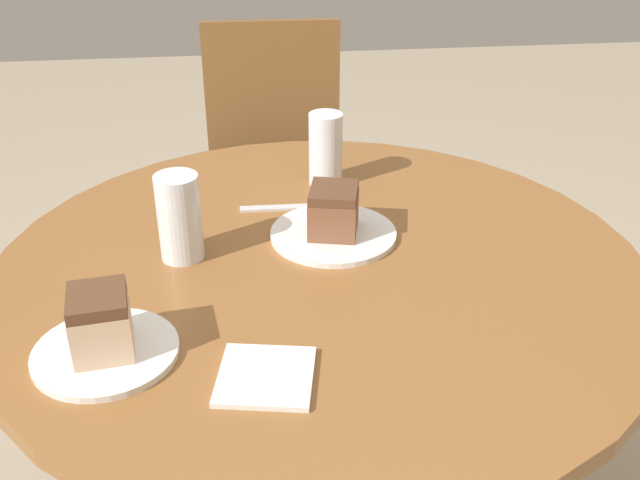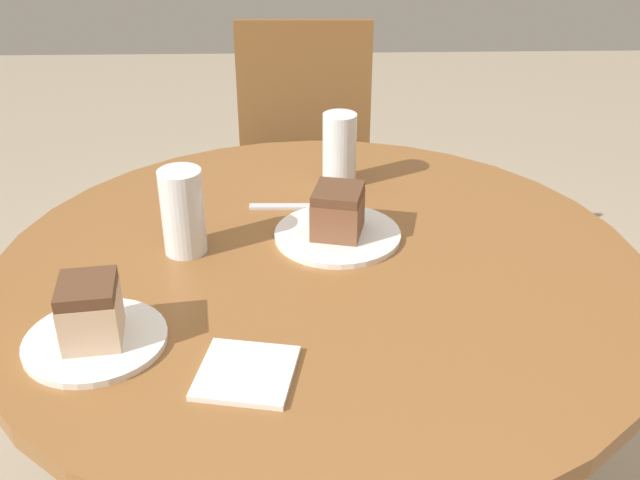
# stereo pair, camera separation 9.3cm
# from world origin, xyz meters

# --- Properties ---
(table) EXTENTS (1.07, 1.07, 0.73)m
(table) POSITION_xyz_m (0.00, 0.00, 0.57)
(table) COLOR brown
(table) RESTS_ON ground_plane
(chair) EXTENTS (0.42, 0.41, 0.89)m
(chair) POSITION_xyz_m (-0.02, 0.92, 0.48)
(chair) COLOR brown
(chair) RESTS_ON ground_plane
(plate_near) EXTENTS (0.22, 0.22, 0.01)m
(plate_near) POSITION_xyz_m (0.03, 0.08, 0.74)
(plate_near) COLOR white
(plate_near) RESTS_ON table
(plate_far) EXTENTS (0.20, 0.20, 0.01)m
(plate_far) POSITION_xyz_m (-0.32, -0.21, 0.74)
(plate_far) COLOR white
(plate_far) RESTS_ON table
(cake_slice_near) EXTENTS (0.10, 0.11, 0.08)m
(cake_slice_near) POSITION_xyz_m (0.03, 0.08, 0.79)
(cake_slice_near) COLOR brown
(cake_slice_near) RESTS_ON plate_near
(cake_slice_far) EXTENTS (0.09, 0.10, 0.09)m
(cake_slice_far) POSITION_xyz_m (-0.32, -0.21, 0.79)
(cake_slice_far) COLOR beige
(cake_slice_far) RESTS_ON plate_far
(glass_lemonade) EXTENTS (0.07, 0.07, 0.14)m
(glass_lemonade) POSITION_xyz_m (0.05, 0.30, 0.80)
(glass_lemonade) COLOR beige
(glass_lemonade) RESTS_ON table
(glass_water) EXTENTS (0.07, 0.07, 0.15)m
(glass_water) POSITION_xyz_m (-0.22, 0.04, 0.80)
(glass_water) COLOR silver
(glass_water) RESTS_ON table
(napkin_stack) EXTENTS (0.14, 0.14, 0.01)m
(napkin_stack) POSITION_xyz_m (-0.10, -0.29, 0.74)
(napkin_stack) COLOR white
(napkin_stack) RESTS_ON table
(fork) EXTENTS (0.18, 0.02, 0.00)m
(fork) POSITION_xyz_m (-0.04, 0.20, 0.74)
(fork) COLOR silver
(fork) RESTS_ON table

